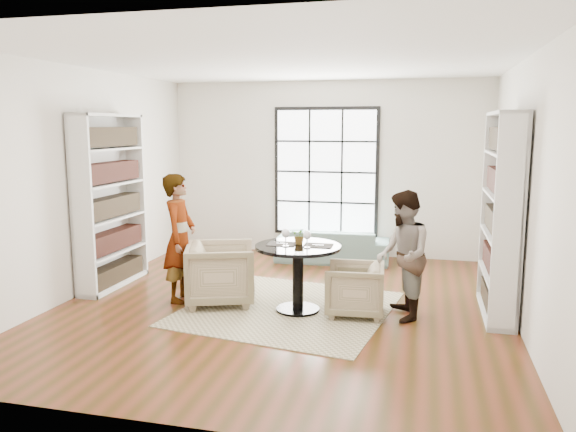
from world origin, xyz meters
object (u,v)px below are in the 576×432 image
(armchair_right, at_px, (355,289))
(wine_glass_left, at_px, (286,234))
(flower_centerpiece, at_px, (300,236))
(wine_glass_right, at_px, (307,236))
(sofa, at_px, (332,245))
(pedestal_table, at_px, (298,264))
(armchair_left, at_px, (221,273))
(person_right, at_px, (403,256))
(person_left, at_px, (180,238))

(armchair_right, xyz_separation_m, wine_glass_left, (-0.81, -0.15, 0.66))
(wine_glass_left, relative_size, flower_centerpiece, 1.05)
(wine_glass_right, bearing_deg, flower_centerpiece, 124.65)
(sofa, relative_size, wine_glass_right, 9.07)
(wine_glass_right, bearing_deg, sofa, 93.17)
(wine_glass_left, height_order, wine_glass_right, wine_glass_left)
(wine_glass_right, relative_size, flower_centerpiece, 1.01)
(armchair_right, bearing_deg, wine_glass_left, -83.69)
(pedestal_table, xyz_separation_m, armchair_left, (-1.02, 0.08, -0.21))
(armchair_left, bearing_deg, wine_glass_left, -121.00)
(armchair_left, relative_size, armchair_right, 1.25)
(pedestal_table, bearing_deg, armchair_right, 3.68)
(armchair_right, relative_size, wine_glass_right, 3.33)
(armchair_right, height_order, flower_centerpiece, flower_centerpiece)
(pedestal_table, height_order, wine_glass_right, wine_glass_right)
(pedestal_table, relative_size, wine_glass_right, 5.02)
(pedestal_table, height_order, sofa, pedestal_table)
(wine_glass_left, bearing_deg, person_right, 6.17)
(wine_glass_right, bearing_deg, person_left, 173.35)
(sofa, distance_m, armchair_left, 2.75)
(sofa, distance_m, armchair_right, 2.69)
(armchair_left, distance_m, wine_glass_right, 1.31)
(pedestal_table, distance_m, person_left, 1.59)
(wine_glass_left, bearing_deg, armchair_right, 10.28)
(sofa, height_order, person_left, person_left)
(sofa, bearing_deg, wine_glass_right, 90.18)
(sofa, height_order, person_right, person_right)
(wine_glass_left, xyz_separation_m, flower_centerpiece, (0.13, 0.17, -0.05))
(armchair_right, distance_m, flower_centerpiece, 0.91)
(pedestal_table, bearing_deg, sofa, 90.38)
(wine_glass_left, bearing_deg, pedestal_table, 39.07)
(wine_glass_left, bearing_deg, person_left, 172.88)
(wine_glass_right, bearing_deg, armchair_right, 16.81)
(sofa, bearing_deg, wine_glass_left, 84.72)
(wine_glass_right, distance_m, flower_centerpiece, 0.23)
(flower_centerpiece, bearing_deg, person_right, -1.06)
(flower_centerpiece, bearing_deg, armchair_right, -1.92)
(armchair_right, distance_m, wine_glass_left, 1.06)
(wine_glass_right, bearing_deg, person_right, 8.57)
(pedestal_table, height_order, armchair_right, pedestal_table)
(sofa, relative_size, person_left, 1.14)
(pedestal_table, height_order, armchair_left, pedestal_table)
(armchair_right, relative_size, person_right, 0.45)
(sofa, height_order, flower_centerpiece, flower_centerpiece)
(sofa, bearing_deg, armchair_right, 102.12)
(wine_glass_left, xyz_separation_m, wine_glass_right, (0.26, -0.02, -0.01))
(pedestal_table, xyz_separation_m, flower_centerpiece, (0.01, 0.07, 0.33))
(sofa, height_order, wine_glass_right, wine_glass_right)
(armchair_right, distance_m, person_left, 2.31)
(armchair_right, bearing_deg, person_left, -94.82)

